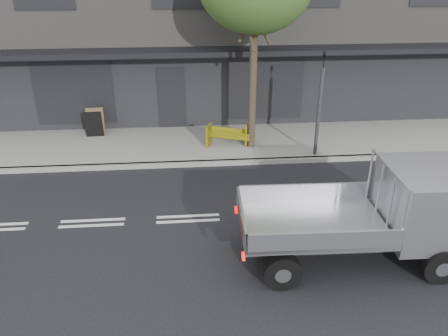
% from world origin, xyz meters
% --- Properties ---
extents(ground, '(80.00, 80.00, 0.00)m').
position_xyz_m(ground, '(0.00, 0.00, 0.00)').
color(ground, black).
rests_on(ground, ground).
extents(sidewalk, '(32.00, 3.20, 0.15)m').
position_xyz_m(sidewalk, '(0.00, 4.70, 0.07)').
color(sidewalk, gray).
rests_on(sidewalk, ground).
extents(kerb, '(32.00, 0.20, 0.15)m').
position_xyz_m(kerb, '(0.00, 3.10, 0.07)').
color(kerb, gray).
rests_on(kerb, ground).
extents(building_main, '(26.00, 10.00, 8.00)m').
position_xyz_m(building_main, '(0.00, 11.30, 4.00)').
color(building_main, slate).
rests_on(building_main, ground).
extents(traffic_light_pole, '(0.12, 0.12, 3.50)m').
position_xyz_m(traffic_light_pole, '(4.20, 3.35, 1.65)').
color(traffic_light_pole, '#2D2D30').
rests_on(traffic_light_pole, ground).
extents(flatbed_ute, '(4.86, 2.11, 2.23)m').
position_xyz_m(flatbed_ute, '(4.62, -1.90, 1.27)').
color(flatbed_ute, black).
rests_on(flatbed_ute, ground).
extents(construction_barrier, '(1.53, 1.03, 0.80)m').
position_xyz_m(construction_barrier, '(1.43, 4.15, 0.55)').
color(construction_barrier, yellow).
rests_on(construction_barrier, sidewalk).
extents(sandwich_board, '(0.65, 0.46, 0.98)m').
position_xyz_m(sandwich_board, '(-3.27, 5.45, 0.64)').
color(sandwich_board, black).
rests_on(sandwich_board, sidewalk).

